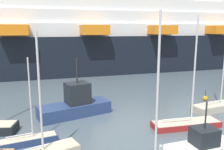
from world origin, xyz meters
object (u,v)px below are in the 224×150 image
(sailboat_5, at_px, (217,105))
(sailboat_7, at_px, (28,140))
(fishing_boat_1, at_px, (201,146))
(fishing_boat_0, at_px, (75,104))
(channel_buoy_0, at_px, (205,98))
(sailboat_6, at_px, (186,122))
(cruise_ship, at_px, (141,34))

(sailboat_5, xyz_separation_m, sailboat_7, (-19.82, -3.07, -0.16))
(fishing_boat_1, bearing_deg, sailboat_7, 153.64)
(sailboat_7, bearing_deg, fishing_boat_0, 42.65)
(sailboat_5, distance_m, channel_buoy_0, 3.53)
(sailboat_5, bearing_deg, sailboat_6, -160.29)
(sailboat_7, bearing_deg, sailboat_6, -10.67)
(sailboat_6, height_order, sailboat_7, sailboat_6)
(sailboat_6, relative_size, channel_buoy_0, 7.21)
(fishing_boat_1, height_order, cruise_ship, cruise_ship)
(sailboat_6, distance_m, channel_buoy_0, 9.59)
(sailboat_6, xyz_separation_m, sailboat_7, (-13.86, 0.21, -0.08))
(sailboat_5, relative_size, sailboat_6, 1.14)
(fishing_boat_0, distance_m, channel_buoy_0, 16.49)
(fishing_boat_0, height_order, fishing_boat_1, fishing_boat_0)
(sailboat_6, relative_size, cruise_ship, 0.07)
(sailboat_7, distance_m, channel_buoy_0, 21.73)
(sailboat_5, xyz_separation_m, channel_buoy_0, (0.92, 3.40, -0.22))
(cruise_ship, bearing_deg, sailboat_7, -125.44)
(fishing_boat_0, relative_size, cruise_ship, 0.06)
(fishing_boat_0, xyz_separation_m, fishing_boat_1, (7.83, -10.50, -0.46))
(channel_buoy_0, relative_size, cruise_ship, 0.01)
(fishing_boat_1, bearing_deg, sailboat_6, 65.33)
(fishing_boat_1, height_order, channel_buoy_0, fishing_boat_1)
(sailboat_6, bearing_deg, cruise_ship, 77.48)
(cruise_ship, bearing_deg, sailboat_6, -106.79)
(sailboat_6, xyz_separation_m, fishing_boat_0, (-9.56, 5.81, 0.68))
(sailboat_5, xyz_separation_m, fishing_boat_1, (-7.69, -7.96, 0.13))
(fishing_boat_1, bearing_deg, fishing_boat_0, 122.32)
(fishing_boat_0, relative_size, fishing_boat_1, 1.38)
(channel_buoy_0, bearing_deg, sailboat_5, -105.22)
(sailboat_7, xyz_separation_m, channel_buoy_0, (20.75, 6.46, -0.06))
(sailboat_5, height_order, sailboat_7, sailboat_5)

